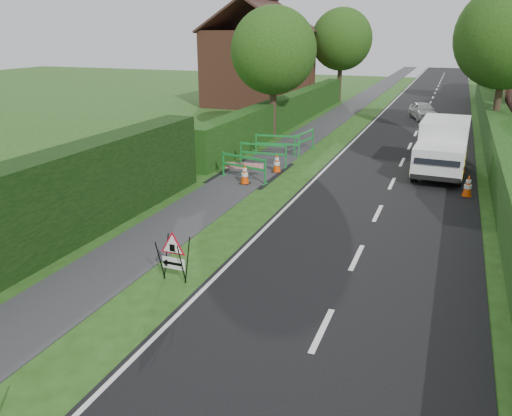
# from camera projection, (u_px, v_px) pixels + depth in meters

# --- Properties ---
(ground) EXTENTS (120.00, 120.00, 0.00)m
(ground) POSITION_uv_depth(u_px,v_px,m) (181.00, 331.00, 9.53)
(ground) COLOR #244513
(ground) RESTS_ON ground
(road_surface) EXTENTS (6.00, 90.00, 0.02)m
(road_surface) POSITION_uv_depth(u_px,v_px,m) (430.00, 104.00, 39.36)
(road_surface) COLOR black
(road_surface) RESTS_ON ground
(footpath) EXTENTS (2.00, 90.00, 0.02)m
(footpath) POSITION_uv_depth(u_px,v_px,m) (360.00, 101.00, 41.26)
(footpath) COLOR #2D2D30
(footpath) RESTS_ON ground
(hedge_west_far) EXTENTS (1.00, 24.00, 1.80)m
(hedge_west_far) POSITION_uv_depth(u_px,v_px,m) (288.00, 125.00, 30.55)
(hedge_west_far) COLOR #14380F
(hedge_west_far) RESTS_ON ground
(hedge_east) EXTENTS (1.20, 50.00, 1.50)m
(hedge_east) POSITION_uv_depth(u_px,v_px,m) (501.00, 166.00, 21.31)
(hedge_east) COLOR #14380F
(hedge_east) RESTS_ON ground
(house_west) EXTENTS (7.50, 7.40, 7.88)m
(house_west) POSITION_uv_depth(u_px,v_px,m) (260.00, 66.00, 38.33)
(house_west) COLOR brown
(house_west) RESTS_ON ground
(tree_nw) EXTENTS (4.40, 4.40, 6.70)m
(tree_nw) POSITION_uv_depth(u_px,v_px,m) (274.00, 51.00, 25.41)
(tree_nw) COLOR #2D2116
(tree_nw) RESTS_ON ground
(tree_ne) EXTENTS (5.20, 5.20, 7.79)m
(tree_ne) POSITION_uv_depth(u_px,v_px,m) (508.00, 37.00, 24.88)
(tree_ne) COLOR #2D2116
(tree_ne) RESTS_ON ground
(tree_fw) EXTENTS (4.80, 4.80, 7.24)m
(tree_fw) POSITION_uv_depth(u_px,v_px,m) (342.00, 39.00, 39.32)
(tree_fw) COLOR #2D2116
(tree_fw) RESTS_ON ground
(tree_fe) EXTENTS (4.20, 4.20, 6.33)m
(tree_fe) POSITION_uv_depth(u_px,v_px,m) (490.00, 48.00, 39.23)
(tree_fe) COLOR #2D2116
(tree_fe) RESTS_ON ground
(triangle_sign) EXTENTS (0.71, 0.71, 1.03)m
(triangle_sign) POSITION_uv_depth(u_px,v_px,m) (172.00, 253.00, 11.20)
(triangle_sign) COLOR black
(triangle_sign) RESTS_ON ground
(works_van) EXTENTS (1.97, 4.66, 2.09)m
(works_van) POSITION_uv_depth(u_px,v_px,m) (442.00, 146.00, 19.81)
(works_van) COLOR silver
(works_van) RESTS_ON ground
(traffic_cone_0) EXTENTS (0.38, 0.38, 0.79)m
(traffic_cone_0) POSITION_uv_depth(u_px,v_px,m) (468.00, 186.00, 17.15)
(traffic_cone_0) COLOR black
(traffic_cone_0) RESTS_ON ground
(traffic_cone_1) EXTENTS (0.38, 0.38, 0.79)m
(traffic_cone_1) POSITION_uv_depth(u_px,v_px,m) (462.00, 164.00, 20.03)
(traffic_cone_1) COLOR black
(traffic_cone_1) RESTS_ON ground
(traffic_cone_2) EXTENTS (0.38, 0.38, 0.79)m
(traffic_cone_2) POSITION_uv_depth(u_px,v_px,m) (463.00, 151.00, 22.22)
(traffic_cone_2) COLOR black
(traffic_cone_2) RESTS_ON ground
(traffic_cone_3) EXTENTS (0.38, 0.38, 0.79)m
(traffic_cone_3) POSITION_uv_depth(u_px,v_px,m) (245.00, 174.00, 18.62)
(traffic_cone_3) COLOR black
(traffic_cone_3) RESTS_ON ground
(traffic_cone_4) EXTENTS (0.38, 0.38, 0.79)m
(traffic_cone_4) POSITION_uv_depth(u_px,v_px,m) (277.00, 163.00, 20.17)
(traffic_cone_4) COLOR black
(traffic_cone_4) RESTS_ON ground
(ped_barrier_0) EXTENTS (2.08, 0.84, 1.00)m
(ped_barrier_0) POSITION_uv_depth(u_px,v_px,m) (244.00, 164.00, 18.99)
(ped_barrier_0) COLOR #178030
(ped_barrier_0) RESTS_ON ground
(ped_barrier_1) EXTENTS (2.08, 0.47, 1.00)m
(ped_barrier_1) POSITION_uv_depth(u_px,v_px,m) (263.00, 151.00, 21.07)
(ped_barrier_1) COLOR #178030
(ped_barrier_1) RESTS_ON ground
(ped_barrier_2) EXTENTS (2.09, 0.66, 1.00)m
(ped_barrier_2) POSITION_uv_depth(u_px,v_px,m) (277.00, 142.00, 22.83)
(ped_barrier_2) COLOR #178030
(ped_barrier_2) RESTS_ON ground
(ped_barrier_3) EXTENTS (0.67, 2.09, 1.00)m
(ped_barrier_3) POSITION_uv_depth(u_px,v_px,m) (304.00, 139.00, 23.48)
(ped_barrier_3) COLOR #178030
(ped_barrier_3) RESTS_ON ground
(redwhite_plank) EXTENTS (1.48, 0.30, 0.25)m
(redwhite_plank) POSITION_uv_depth(u_px,v_px,m) (245.00, 177.00, 19.64)
(redwhite_plank) COLOR red
(redwhite_plank) RESTS_ON ground
(hatchback_car) EXTENTS (2.27, 3.46, 1.09)m
(hatchback_car) POSITION_uv_depth(u_px,v_px,m) (423.00, 111.00, 32.46)
(hatchback_car) COLOR silver
(hatchback_car) RESTS_ON ground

